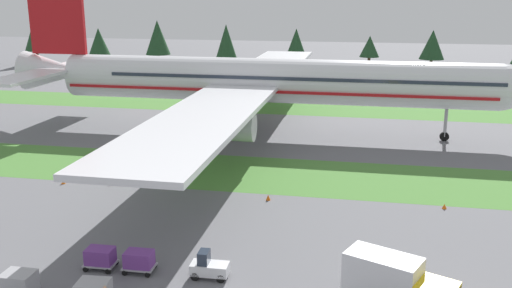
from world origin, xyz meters
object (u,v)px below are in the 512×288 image
(baggage_tug, at_px, (209,267))
(taxiway_marker_3, at_px, (268,197))
(uld_container_0, at_px, (19,285))
(cargo_dolly_lead, at_px, (139,260))
(taxiway_marker_2, at_px, (111,183))
(taxiway_marker_0, at_px, (63,181))
(taxiway_marker_1, at_px, (444,206))
(catering_truck, at_px, (396,284))
(airliner, at_px, (255,80))
(cargo_dolly_second, at_px, (100,257))

(baggage_tug, xyz_separation_m, taxiway_marker_3, (1.50, 15.62, -0.54))
(uld_container_0, bearing_deg, cargo_dolly_lead, 36.50)
(taxiway_marker_2, bearing_deg, taxiway_marker_3, -4.55)
(baggage_tug, relative_size, cargo_dolly_lead, 1.18)
(taxiway_marker_0, height_order, taxiway_marker_3, taxiway_marker_3)
(taxiway_marker_1, xyz_separation_m, taxiway_marker_2, (-32.70, 0.43, 0.01))
(catering_truck, bearing_deg, baggage_tug, -75.84)
(taxiway_marker_1, distance_m, taxiway_marker_2, 32.71)
(taxiway_marker_0, relative_size, taxiway_marker_1, 1.05)
(catering_truck, xyz_separation_m, taxiway_marker_3, (-10.93, 17.73, -1.68))
(cargo_dolly_lead, bearing_deg, catering_truck, 82.25)
(airliner, height_order, baggage_tug, airliner)
(cargo_dolly_lead, distance_m, taxiway_marker_1, 28.12)
(cargo_dolly_lead, relative_size, taxiway_marker_1, 4.89)
(taxiway_marker_0, bearing_deg, uld_container_0, -67.55)
(airliner, height_order, taxiway_marker_2, airliner)
(taxiway_marker_0, relative_size, taxiway_marker_3, 0.87)
(cargo_dolly_second, bearing_deg, taxiway_marker_2, -158.60)
(cargo_dolly_lead, relative_size, catering_truck, 0.31)
(uld_container_0, bearing_deg, airliner, 82.15)
(airliner, distance_m, uld_container_0, 47.52)
(catering_truck, bearing_deg, cargo_dolly_lead, -72.76)
(cargo_dolly_second, bearing_deg, taxiway_marker_0, -144.90)
(taxiway_marker_1, relative_size, taxiway_marker_2, 0.96)
(cargo_dolly_lead, height_order, uld_container_0, uld_container_0)
(taxiway_marker_3, bearing_deg, uld_container_0, -122.16)
(baggage_tug, xyz_separation_m, uld_container_0, (-11.32, -4.77, 0.04))
(baggage_tug, bearing_deg, taxiway_marker_1, 131.86)
(cargo_dolly_second, xyz_separation_m, taxiway_marker_1, (25.57, 16.67, -0.69))
(airliner, relative_size, cargo_dolly_second, 38.11)
(catering_truck, height_order, uld_container_0, catering_truck)
(cargo_dolly_lead, bearing_deg, taxiway_marker_1, 125.01)
(baggage_tug, relative_size, uld_container_0, 1.31)
(cargo_dolly_lead, height_order, taxiway_marker_0, cargo_dolly_lead)
(taxiway_marker_2, bearing_deg, cargo_dolly_lead, -59.53)
(cargo_dolly_lead, bearing_deg, cargo_dolly_second, -90.00)
(baggage_tug, relative_size, taxiway_marker_3, 4.78)
(uld_container_0, relative_size, taxiway_marker_3, 3.64)
(taxiway_marker_0, bearing_deg, taxiway_marker_3, -1.80)
(baggage_tug, distance_m, taxiway_marker_3, 15.71)
(airliner, relative_size, taxiway_marker_1, 186.43)
(airliner, height_order, taxiway_marker_0, airliner)
(cargo_dolly_lead, xyz_separation_m, catering_truck, (17.45, -2.00, 1.03))
(airliner, height_order, cargo_dolly_second, airliner)
(cargo_dolly_second, xyz_separation_m, uld_container_0, (-3.40, -4.60, -0.07))
(taxiway_marker_3, bearing_deg, taxiway_marker_1, 3.12)
(taxiway_marker_1, height_order, taxiway_marker_2, taxiway_marker_2)
(uld_container_0, bearing_deg, taxiway_marker_1, 36.29)
(taxiway_marker_3, bearing_deg, airliner, 103.70)
(cargo_dolly_second, relative_size, catering_truck, 0.31)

